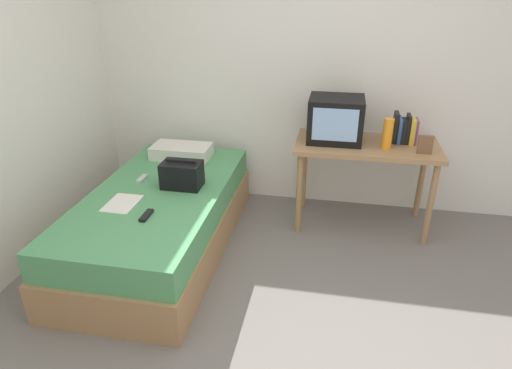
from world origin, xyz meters
The scene contains 13 objects.
ground_plane centered at (0.00, 0.00, 0.00)m, with size 8.00×8.00×0.00m, color slate.
wall_back centered at (0.00, 2.00, 1.30)m, with size 5.20×0.10×2.60m, color silver.
bed centered at (-1.04, 0.86, 0.25)m, with size 1.00×2.00×0.52m.
desk centered at (0.52, 1.56, 0.66)m, with size 1.16×0.60×0.76m.
tv centered at (0.25, 1.59, 0.94)m, with size 0.44×0.39×0.36m.
water_bottle centered at (0.66, 1.46, 0.88)m, with size 0.08×0.08×0.24m, color orange.
book_row centered at (0.81, 1.64, 0.86)m, with size 0.19×0.17×0.25m.
picture_frame centered at (0.94, 1.40, 0.83)m, with size 0.11×0.02×0.15m, color brown.
pillow centered at (-1.09, 1.55, 0.57)m, with size 0.52×0.29×0.11m, color silver.
handbag centered at (-0.87, 0.96, 0.62)m, with size 0.30×0.20×0.23m.
magazine centered at (-1.21, 0.60, 0.52)m, with size 0.21×0.29×0.01m, color white.
remote_dark centered at (-0.96, 0.46, 0.53)m, with size 0.04×0.16×0.02m, color black.
remote_silver centered at (-1.24, 1.02, 0.53)m, with size 0.04×0.14×0.02m, color #B7B7BC.
Camera 1 is at (0.26, -1.93, 1.98)m, focal length 30.57 mm.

